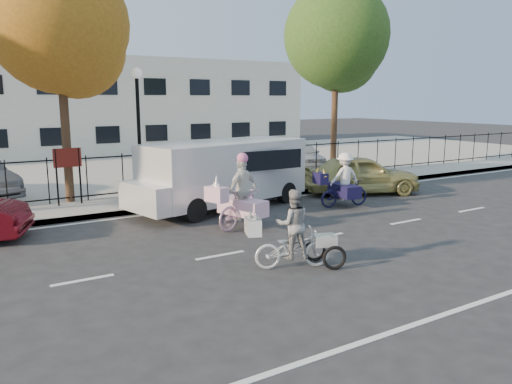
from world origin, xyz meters
TOP-DOWN VIEW (x-y plane):
  - ground at (0.00, 0.00)m, footprint 120.00×120.00m
  - road_markings at (0.00, 0.00)m, footprint 60.00×9.52m
  - curb at (0.00, 5.05)m, footprint 60.00×0.10m
  - sidewalk at (0.00, 6.10)m, footprint 60.00×2.20m
  - parking_lot at (0.00, 15.00)m, footprint 60.00×15.60m
  - iron_fence at (0.00, 7.20)m, footprint 58.00×0.06m
  - building at (0.00, 25.00)m, footprint 34.00×10.00m
  - lamppost at (0.50, 6.80)m, footprint 0.36×0.36m
  - street_sign at (-1.85, 6.80)m, footprint 0.85×0.06m
  - zebra_trike at (0.91, -1.50)m, footprint 1.92×1.29m
  - unicorn_bike at (1.62, 1.84)m, footprint 2.10×1.51m
  - bull_bike at (5.85, 2.54)m, footprint 1.95×1.36m
  - white_van at (2.39, 4.44)m, footprint 6.37×3.19m
  - gold_sedan at (7.90, 3.91)m, footprint 4.57×3.16m
  - lot_car_d at (9.64, 9.90)m, footprint 2.52×3.97m
  - tree_mid at (-1.60, 7.37)m, footprint 4.32×4.32m
  - tree_east at (10.18, 8.08)m, footprint 4.66×4.66m

SIDE VIEW (x-z plane):
  - ground at x=0.00m, z-range 0.00..0.00m
  - road_markings at x=0.00m, z-range 0.00..0.01m
  - curb at x=0.00m, z-range 0.00..0.15m
  - sidewalk at x=0.00m, z-range 0.00..0.15m
  - parking_lot at x=0.00m, z-range 0.00..0.15m
  - zebra_trike at x=0.91m, z-range -0.19..1.47m
  - bull_bike at x=5.85m, z-range -0.18..1.59m
  - gold_sedan at x=7.90m, z-range 0.00..1.44m
  - unicorn_bike at x=1.62m, z-range -0.27..1.79m
  - lot_car_d at x=9.64m, z-range 0.15..1.41m
  - iron_fence at x=0.00m, z-range 0.15..1.65m
  - white_van at x=2.39m, z-range 0.11..2.25m
  - street_sign at x=-1.85m, z-range 0.52..2.32m
  - building at x=0.00m, z-range 0.00..6.00m
  - lamppost at x=0.50m, z-range 0.95..5.28m
  - tree_mid at x=-1.60m, z-range 1.59..9.52m
  - tree_east at x=10.18m, z-range 1.71..10.26m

